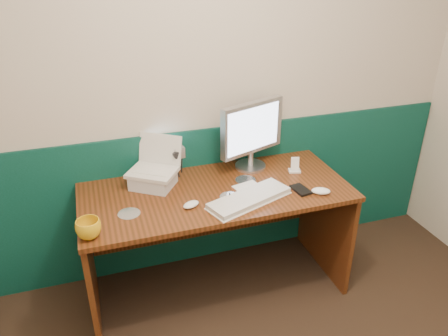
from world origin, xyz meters
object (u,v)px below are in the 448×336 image
object	(u,v)px
monitor	(251,134)
desk	(217,241)
laptop	(151,157)
mug	(89,229)
keyboard	(249,199)
camcorder	(177,161)

from	to	relation	value
monitor	desk	bearing A→B (deg)	-164.01
laptop	mug	bearing A→B (deg)	-98.48
desk	mug	xyz separation A→B (m)	(-0.74, -0.26, 0.42)
monitor	keyboard	size ratio (longest dim) A/B	0.93
monitor	keyboard	world-z (taller)	monitor
keyboard	camcorder	distance (m)	0.55
desk	keyboard	size ratio (longest dim) A/B	3.20
laptop	desk	bearing A→B (deg)	9.13
laptop	keyboard	xyz separation A→B (m)	(0.49, -0.34, -0.18)
monitor	mug	distance (m)	1.16
mug	laptop	bearing A→B (deg)	47.04
laptop	monitor	distance (m)	0.65
desk	mug	distance (m)	0.89
laptop	monitor	xyz separation A→B (m)	(0.65, 0.06, 0.04)
monitor	keyboard	xyz separation A→B (m)	(-0.16, -0.40, -0.22)
desk	mug	world-z (taller)	mug
desk	camcorder	world-z (taller)	camcorder
monitor	mug	bearing A→B (deg)	-175.57
camcorder	keyboard	bearing A→B (deg)	-66.10
laptop	keyboard	world-z (taller)	laptop
laptop	mug	world-z (taller)	laptop
desk	monitor	bearing A→B (deg)	36.21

